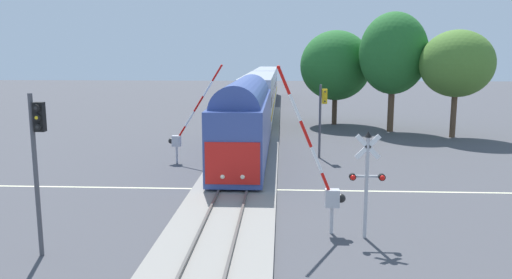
% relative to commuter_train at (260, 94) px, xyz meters
% --- Properties ---
extents(ground_plane, '(220.00, 220.00, 0.00)m').
position_rel_commuter_train_xyz_m(ground_plane, '(-0.00, -29.42, -2.72)').
color(ground_plane, '#47474C').
extents(road_centre_stripe, '(44.00, 0.20, 0.01)m').
position_rel_commuter_train_xyz_m(road_centre_stripe, '(-0.00, -29.42, -2.72)').
color(road_centre_stripe, beige).
rests_on(road_centre_stripe, ground).
extents(railway_track, '(4.40, 80.00, 0.32)m').
position_rel_commuter_train_xyz_m(railway_track, '(-0.00, -29.42, -2.63)').
color(railway_track, gray).
rests_on(railway_track, ground).
extents(commuter_train, '(3.04, 65.39, 5.16)m').
position_rel_commuter_train_xyz_m(commuter_train, '(0.00, 0.00, 0.00)').
color(commuter_train, '#384C93').
rests_on(commuter_train, railway_track).
extents(crossing_gate_near, '(2.75, 0.40, 6.63)m').
position_rel_commuter_train_xyz_m(crossing_gate_near, '(4.20, -35.76, -0.63)').
color(crossing_gate_near, '#B7B7BC').
rests_on(crossing_gate_near, ground).
extents(crossing_signal_mast, '(1.36, 0.44, 4.19)m').
position_rel_commuter_train_xyz_m(crossing_signal_mast, '(5.69, -36.22, -0.17)').
color(crossing_signal_mast, '#B2B2B7').
rests_on(crossing_signal_mast, ground).
extents(crossing_gate_far, '(3.63, 0.40, 6.41)m').
position_rel_commuter_train_xyz_m(crossing_gate_far, '(-4.07, -23.07, -0.64)').
color(crossing_gate_far, '#B7B7BC').
rests_on(crossing_gate_far, ground).
extents(traffic_signal_near_left, '(0.53, 0.38, 5.75)m').
position_rel_commuter_train_xyz_m(traffic_signal_near_left, '(-5.89, -38.55, 1.12)').
color(traffic_signal_near_left, '#4C4C51').
rests_on(traffic_signal_near_left, ground).
extents(traffic_signal_far_side, '(0.53, 0.38, 5.04)m').
position_rel_commuter_train_xyz_m(traffic_signal_far_side, '(5.17, -21.03, 0.66)').
color(traffic_signal_far_side, '#4C4C51').
rests_on(traffic_signal_far_side, ground).
extents(oak_far_right, '(6.12, 6.12, 10.83)m').
position_rel_commuter_train_xyz_m(oak_far_right, '(12.45, -8.61, 4.39)').
color(oak_far_right, brown).
rests_on(oak_far_right, ground).
extents(elm_centre_background, '(7.06, 7.06, 9.42)m').
position_rel_commuter_train_xyz_m(elm_centre_background, '(7.76, -4.17, 3.22)').
color(elm_centre_background, '#4C3828').
rests_on(elm_centre_background, ground).
extents(maple_right_background, '(6.10, 6.10, 9.09)m').
position_rel_commuter_train_xyz_m(maple_right_background, '(17.10, -11.69, 3.53)').
color(maple_right_background, brown).
rests_on(maple_right_background, ground).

